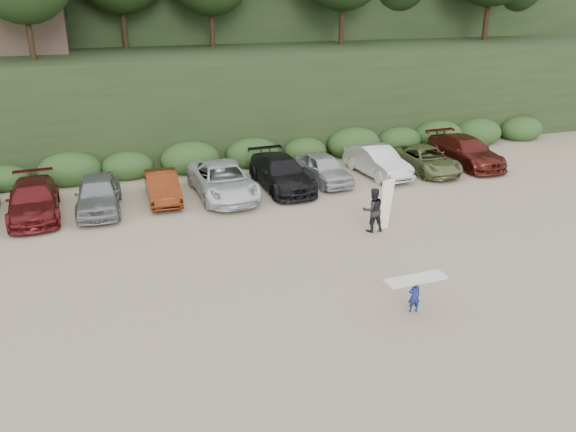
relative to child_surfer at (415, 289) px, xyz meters
name	(u,v)px	position (x,y,z in m)	size (l,w,h in m)	color
ground	(325,278)	(-1.75, 2.98, -0.82)	(120.00, 120.00, 0.00)	tan
parked_cars	(212,181)	(-3.65, 12.96, -0.04)	(34.10, 6.43, 1.64)	silver
child_surfer	(415,289)	(0.00, 0.00, 0.00)	(2.01, 0.59, 1.20)	navy
adult_surfer	(374,209)	(1.81, 6.27, 0.16)	(1.40, 0.78, 2.26)	black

